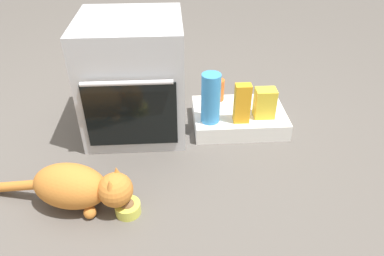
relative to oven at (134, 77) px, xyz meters
name	(u,v)px	position (x,y,z in m)	size (l,w,h in m)	color
ground	(127,166)	(-0.04, -0.38, -0.34)	(8.00, 8.00, 0.00)	#56514C
oven	(134,77)	(0.00, 0.00, 0.00)	(0.57, 0.60, 0.68)	#B7BABF
pantry_cabinet	(239,117)	(0.63, -0.02, -0.29)	(0.56, 0.40, 0.10)	white
food_bowl	(128,207)	(0.00, -0.72, -0.31)	(0.12, 0.12, 0.08)	#D1D14C
cat	(78,187)	(-0.22, -0.66, -0.22)	(0.73, 0.29, 0.23)	#C6752D
juice_carton	(242,104)	(0.62, -0.14, -0.11)	(0.09, 0.06, 0.24)	orange
water_bottle	(211,98)	(0.44, -0.12, -0.08)	(0.11, 0.11, 0.30)	#388CD1
snack_bag	(265,103)	(0.76, -0.10, -0.14)	(0.12, 0.09, 0.18)	yellow
sauce_jar	(218,90)	(0.51, 0.12, -0.16)	(0.08, 0.08, 0.14)	#D16023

